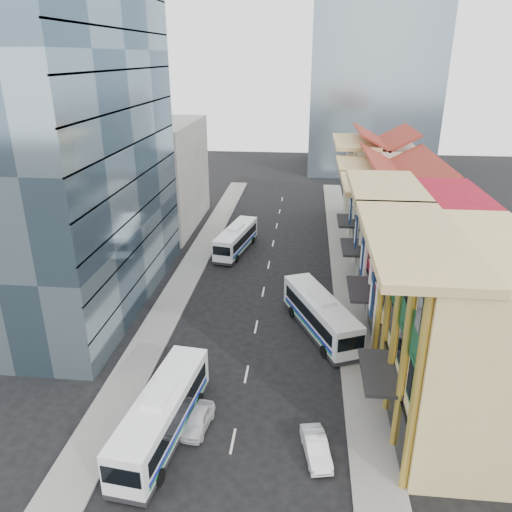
# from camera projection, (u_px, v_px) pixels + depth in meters

# --- Properties ---
(ground) EXTENTS (200.00, 200.00, 0.00)m
(ground) POSITION_uv_depth(u_px,v_px,m) (230.00, 453.00, 29.76)
(ground) COLOR black
(ground) RESTS_ON ground
(sidewalk_right) EXTENTS (3.00, 90.00, 0.15)m
(sidewalk_right) POSITION_uv_depth(u_px,v_px,m) (349.00, 295.00, 49.22)
(sidewalk_right) COLOR slate
(sidewalk_right) RESTS_ON ground
(sidewalk_left) EXTENTS (3.00, 90.00, 0.15)m
(sidewalk_left) POSITION_uv_depth(u_px,v_px,m) (180.00, 287.00, 50.84)
(sidewalk_left) COLOR slate
(sidewalk_left) RESTS_ON ground
(shophouse_tan) EXTENTS (8.00, 14.00, 12.00)m
(shophouse_tan) POSITION_uv_depth(u_px,v_px,m) (465.00, 335.00, 30.80)
(shophouse_tan) COLOR #D1BC78
(shophouse_tan) RESTS_ON ground
(shophouse_red) EXTENTS (8.00, 10.00, 12.00)m
(shophouse_red) POSITION_uv_depth(u_px,v_px,m) (424.00, 261.00, 41.87)
(shophouse_red) COLOR maroon
(shophouse_red) RESTS_ON ground
(shophouse_cream_near) EXTENTS (8.00, 9.00, 10.00)m
(shophouse_cream_near) POSITION_uv_depth(u_px,v_px,m) (404.00, 235.00, 51.01)
(shophouse_cream_near) COLOR beige
(shophouse_cream_near) RESTS_ON ground
(shophouse_cream_mid) EXTENTS (8.00, 9.00, 10.00)m
(shophouse_cream_mid) POSITION_uv_depth(u_px,v_px,m) (391.00, 210.00, 59.31)
(shophouse_cream_mid) COLOR beige
(shophouse_cream_mid) RESTS_ON ground
(shophouse_cream_far) EXTENTS (8.00, 12.00, 11.00)m
(shophouse_cream_far) POSITION_uv_depth(u_px,v_px,m) (380.00, 184.00, 68.81)
(shophouse_cream_far) COLOR beige
(shophouse_cream_far) RESTS_ON ground
(office_tower) EXTENTS (12.00, 26.00, 30.00)m
(office_tower) POSITION_uv_depth(u_px,v_px,m) (66.00, 143.00, 43.30)
(office_tower) COLOR #445B6B
(office_tower) RESTS_ON ground
(office_block_far) EXTENTS (10.00, 18.00, 14.00)m
(office_block_far) POSITION_uv_depth(u_px,v_px,m) (159.00, 175.00, 67.41)
(office_block_far) COLOR gray
(office_block_far) RESTS_ON ground
(bus_left_near) EXTENTS (3.79, 11.08, 3.48)m
(bus_left_near) POSITION_uv_depth(u_px,v_px,m) (162.00, 414.00, 30.44)
(bus_left_near) COLOR white
(bus_left_near) RESTS_ON ground
(bus_left_far) EXTENTS (4.23, 10.43, 3.26)m
(bus_left_far) POSITION_uv_depth(u_px,v_px,m) (236.00, 239.00, 59.79)
(bus_left_far) COLOR white
(bus_left_far) RESTS_ON ground
(bus_right) EXTENTS (6.73, 11.02, 3.50)m
(bus_right) POSITION_uv_depth(u_px,v_px,m) (320.00, 314.00, 42.10)
(bus_right) COLOR silver
(bus_right) RESTS_ON ground
(sedan_left) EXTENTS (1.88, 3.71, 1.21)m
(sedan_left) POSITION_uv_depth(u_px,v_px,m) (198.00, 420.00, 31.57)
(sedan_left) COLOR silver
(sedan_left) RESTS_ON ground
(sedan_right) EXTENTS (2.03, 3.87, 1.22)m
(sedan_right) POSITION_uv_depth(u_px,v_px,m) (316.00, 447.00, 29.35)
(sedan_right) COLOR silver
(sedan_right) RESTS_ON ground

